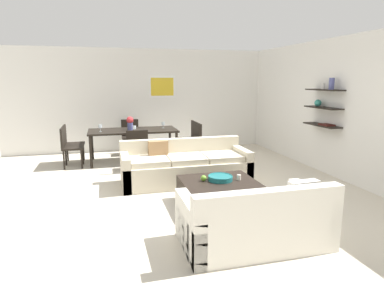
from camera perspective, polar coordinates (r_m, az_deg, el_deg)
ground_plane at (r=6.01m, az=-1.02°, el=-7.47°), size 18.00×18.00×0.00m
back_wall_unit at (r=9.23m, az=-4.47°, el=7.55°), size 8.40×0.09×2.70m
right_wall_shelf_unit at (r=7.55m, az=20.84°, el=6.09°), size 0.34×8.20×2.70m
sofa_beige at (r=6.25m, az=-1.21°, el=-3.94°), size 2.35×0.90×0.78m
loveseat_white at (r=4.03m, az=10.81°, el=-12.76°), size 1.68×0.90×0.78m
coffee_table at (r=5.17m, az=4.71°, el=-8.40°), size 1.13×1.02×0.38m
decorative_bowl at (r=5.15m, az=4.86°, el=-5.77°), size 0.38×0.38×0.08m
candle_jar at (r=5.20m, az=8.03°, el=-5.66°), size 0.06×0.06×0.08m
apple_on_coffee_table at (r=5.10m, az=2.00°, el=-5.87°), size 0.09×0.09×0.09m
dining_table at (r=7.89m, az=-10.05°, el=1.96°), size 2.02×0.93×0.75m
dining_chair_right_near at (r=7.96m, az=0.34°, el=0.88°), size 0.44×0.44×0.88m
dining_chair_left_far at (r=8.15m, az=-20.10°, el=0.44°), size 0.44×0.44×0.88m
dining_chair_head at (r=8.78m, az=-10.49°, el=1.65°), size 0.44×0.44×0.88m
dining_chair_right_far at (r=8.36m, az=-0.41°, el=1.37°), size 0.44×0.44×0.88m
dining_chair_left_near at (r=7.73m, az=-20.38°, el=-0.11°), size 0.44×0.44×0.88m
dining_chair_foot at (r=7.07m, az=-9.40°, el=-0.56°), size 0.44×0.44×0.88m
wine_glass_left_near at (r=7.73m, az=-15.43°, el=2.90°), size 0.07×0.07×0.16m
wine_glass_foot at (r=7.47m, az=-9.83°, el=2.76°), size 0.07×0.07×0.15m
wine_glass_right_far at (r=8.07m, az=-4.97°, el=3.47°), size 0.07×0.07×0.14m
centerpiece_vase at (r=7.84m, az=-10.55°, el=3.62°), size 0.16×0.16×0.31m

